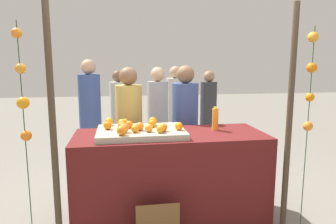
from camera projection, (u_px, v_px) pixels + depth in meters
ground_plane at (170, 217)px, 3.30m from camera, size 24.00×24.00×0.00m
stall_counter at (170, 176)px, 3.22m from camera, size 1.95×0.77×0.92m
orange_tray at (141, 132)px, 3.08m from camera, size 0.87×0.61×0.06m
orange_0 at (122, 130)px, 2.81m from camera, size 0.09×0.09×0.09m
orange_1 at (153, 121)px, 3.25m from camera, size 0.09×0.09×0.09m
orange_2 at (121, 125)px, 3.07m from camera, size 0.08×0.08×0.08m
orange_3 at (109, 122)px, 3.25m from camera, size 0.08×0.08×0.08m
orange_4 at (125, 122)px, 3.21m from camera, size 0.08×0.08×0.08m
orange_5 at (179, 126)px, 3.03m from camera, size 0.08×0.08×0.08m
orange_6 at (140, 126)px, 3.01m from camera, size 0.08×0.08×0.08m
orange_7 at (122, 123)px, 3.14m from camera, size 0.09×0.09×0.09m
orange_8 at (129, 125)px, 3.12m from camera, size 0.08×0.08×0.08m
orange_9 at (135, 129)px, 2.92m from camera, size 0.07×0.07×0.07m
orange_10 at (163, 127)px, 2.97m from camera, size 0.08×0.08×0.08m
orange_11 at (124, 128)px, 2.92m from camera, size 0.09×0.09×0.09m
orange_12 at (108, 125)px, 3.06m from camera, size 0.08×0.08×0.08m
orange_13 at (149, 128)px, 2.95m from camera, size 0.08×0.08×0.08m
orange_14 at (152, 123)px, 3.16m from camera, size 0.08×0.08×0.08m
orange_15 at (160, 129)px, 2.91m from camera, size 0.08×0.08×0.08m
juice_bottle at (215, 119)px, 3.29m from camera, size 0.07×0.07×0.25m
vendor_left at (130, 137)px, 3.74m from camera, size 0.32×0.32×1.59m
vendor_right at (185, 135)px, 3.84m from camera, size 0.32×0.32×1.61m
crowd_person_0 at (90, 118)px, 4.82m from camera, size 0.34×0.34×1.69m
crowd_person_1 at (208, 114)px, 5.64m from camera, size 0.30×0.30×1.49m
crowd_person_2 at (158, 123)px, 4.66m from camera, size 0.32×0.32×1.57m
crowd_person_3 at (119, 116)px, 5.47m from camera, size 0.30×0.30×1.50m
crowd_person_4 at (175, 113)px, 5.62m from camera, size 0.31×0.31×1.57m
canopy_post_left at (53, 131)px, 2.54m from camera, size 0.06×0.06×2.18m
canopy_post_right at (289, 123)px, 2.86m from camera, size 0.06×0.06×2.18m
garland_strand_left at (22, 94)px, 2.44m from camera, size 0.10×0.10×1.97m
garland_strand_right at (311, 82)px, 2.81m from camera, size 0.10×0.10×1.97m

